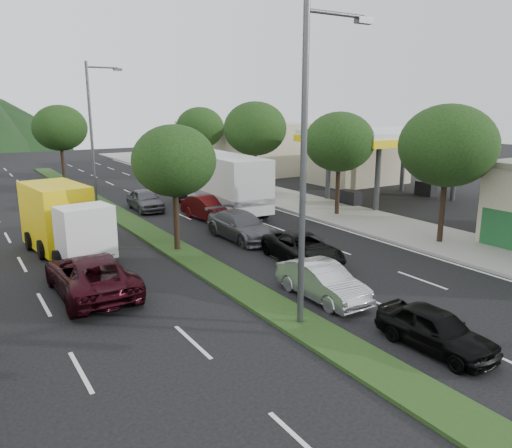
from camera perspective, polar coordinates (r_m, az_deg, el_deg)
sidewalk_right at (r=36.91m, az=4.68°, el=2.57°), size 5.00×90.00×0.15m
median at (r=34.04m, az=-15.64°, el=1.17°), size 1.60×56.00×0.12m
gas_canopy at (r=38.47m, az=15.46°, el=9.44°), size 12.20×8.20×5.25m
bldg_right_far at (r=56.14m, az=-1.17°, el=8.91°), size 10.00×16.00×5.20m
tree_r_b at (r=26.67m, az=21.07°, el=8.34°), size 4.80×4.80×6.94m
tree_r_c at (r=32.14m, az=9.51°, el=9.23°), size 4.40×4.40×6.48m
tree_r_d at (r=40.15m, az=-0.10°, el=10.83°), size 5.00×5.00×7.17m
tree_r_e at (r=48.92m, az=-6.42°, el=10.87°), size 4.60×4.60×6.71m
tree_med_near at (r=24.02m, az=-9.34°, el=7.12°), size 4.00×4.00×6.02m
tree_med_far at (r=48.95m, az=-21.51°, el=10.17°), size 4.80×4.80×6.94m
streetlight_near at (r=15.35m, az=6.08°, el=8.11°), size 2.60×0.25×10.00m
streetlight_mid at (r=38.24m, az=-18.07°, el=10.66°), size 2.60×0.25×10.00m
sedan_silver at (r=18.62m, az=7.60°, el=-6.51°), size 1.44×4.10×1.35m
suv_maroon at (r=19.84m, az=-18.36°, el=-5.52°), size 2.59×5.60×1.55m
car_queue_a at (r=15.73m, az=19.83°, el=-11.25°), size 1.59×3.73×1.26m
car_queue_b at (r=26.60m, az=-1.70°, el=-0.20°), size 2.18×5.07×1.45m
car_queue_c at (r=31.19m, az=-5.34°, el=1.82°), size 2.06×4.70×1.50m
car_queue_d at (r=22.77m, az=5.37°, el=-2.77°), size 2.75×4.99×1.32m
car_queue_e at (r=34.82m, az=-12.57°, el=2.71°), size 1.84×4.27×1.44m
box_truck at (r=25.60m, az=-21.24°, el=0.23°), size 3.25×6.88×3.27m
motorhome at (r=33.85m, az=-4.24°, el=4.95°), size 3.56×10.07×3.81m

